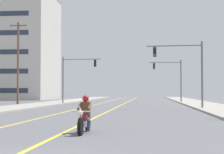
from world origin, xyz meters
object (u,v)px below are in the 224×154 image
at_px(traffic_signal_near_right, 186,64).
at_px(traffic_signal_near_left, 74,72).
at_px(traffic_signal_mid_right, 172,74).
at_px(utility_pole_left_near, 18,62).
at_px(motorcycle_with_rider, 85,118).

relative_size(traffic_signal_near_right, traffic_signal_near_left, 1.00).
relative_size(traffic_signal_mid_right, utility_pole_left_near, 0.61).
bearing_deg(utility_pole_left_near, motorcycle_with_rider, -65.89).
distance_m(traffic_signal_near_left, traffic_signal_mid_right, 14.63).
distance_m(traffic_signal_near_right, traffic_signal_near_left, 19.05).
relative_size(traffic_signal_near_right, utility_pole_left_near, 0.61).
bearing_deg(traffic_signal_mid_right, traffic_signal_near_left, -153.88).
bearing_deg(motorcycle_with_rider, utility_pole_left_near, 114.11).
distance_m(traffic_signal_mid_right, utility_pole_left_near, 21.99).
bearing_deg(traffic_signal_mid_right, utility_pole_left_near, -151.86).
bearing_deg(utility_pole_left_near, traffic_signal_near_left, 32.18).
height_order(motorcycle_with_rider, traffic_signal_near_left, traffic_signal_near_left).
bearing_deg(utility_pole_left_near, traffic_signal_mid_right, 28.14).
bearing_deg(traffic_signal_near_right, traffic_signal_mid_right, 90.22).
bearing_deg(traffic_signal_mid_right, traffic_signal_near_right, -89.78).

